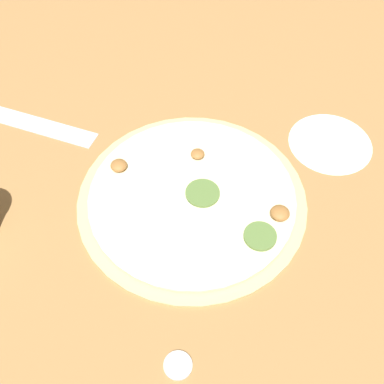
% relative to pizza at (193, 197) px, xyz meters
% --- Properties ---
extents(ground_plane, '(3.00, 3.00, 0.00)m').
position_rel_pizza_xyz_m(ground_plane, '(0.00, -0.00, -0.01)').
color(ground_plane, '#9E703F').
extents(pizza, '(0.33, 0.33, 0.02)m').
position_rel_pizza_xyz_m(pizza, '(0.00, 0.00, 0.00)').
color(pizza, '#D6B77A').
rests_on(pizza, ground_plane).
extents(loose_cap, '(0.03, 0.03, 0.01)m').
position_rel_pizza_xyz_m(loose_cap, '(0.03, 0.23, -0.00)').
color(loose_cap, beige).
rests_on(loose_cap, ground_plane).
extents(flour_patch, '(0.13, 0.13, 0.00)m').
position_rel_pizza_xyz_m(flour_patch, '(-0.23, -0.09, -0.01)').
color(flour_patch, white).
rests_on(flour_patch, ground_plane).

